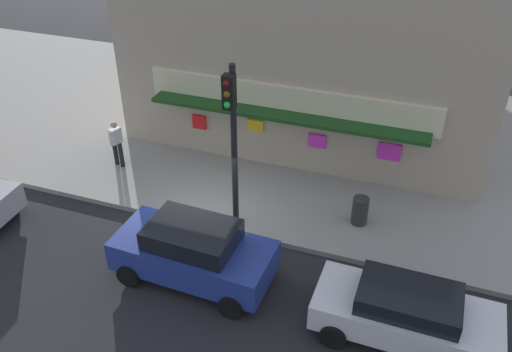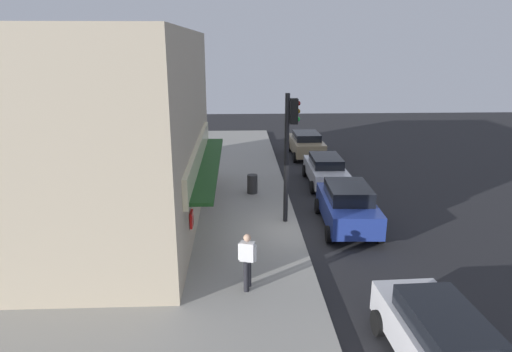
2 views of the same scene
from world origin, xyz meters
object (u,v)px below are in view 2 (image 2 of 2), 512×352
Objects in this scene: pedestrian at (247,259)px; trash_can at (252,184)px; parked_car_blue at (347,206)px; parked_car_tan at (306,144)px; traffic_light at (290,141)px; parked_car_silver at (443,344)px; parked_car_white at (326,170)px.

trash_can is at bearing -2.88° from pedestrian.
trash_can is 0.21× the size of parked_car_blue.
trash_can is 0.22× the size of parked_car_tan.
traffic_light is 5.68× the size of trash_can.
pedestrian is at bearing 161.12° from traffic_light.
parked_car_blue is (-0.25, -2.33, -2.56)m from traffic_light.
parked_car_blue is (4.85, -4.08, -0.23)m from pedestrian.
traffic_light is at bearing 83.92° from parked_car_blue.
traffic_light reaches higher than parked_car_silver.
parked_car_white is at bearing -0.66° from parked_car_silver.
parked_car_white is 1.00× the size of parked_car_blue.
parked_car_white is at bearing -2.11° from parked_car_blue.
parked_car_tan is (19.98, -0.06, -0.02)m from parked_car_silver.
parked_car_white is 14.02m from parked_car_silver.
parked_car_tan is (16.41, -4.18, -0.29)m from pedestrian.
parked_car_tan is (7.75, -3.74, 0.20)m from trash_can.
trash_can is 4.24m from parked_car_white.
parked_car_white is (1.78, -3.85, 0.16)m from trash_can.
traffic_light is 11.86m from parked_car_tan.
trash_can is 5.27m from parked_car_blue.
parked_car_silver is 19.98m from parked_car_tan.
pedestrian is (-5.10, 1.75, -2.33)m from traffic_light.
pedestrian reaches higher than parked_car_white.
pedestrian is at bearing 177.12° from trash_can.
parked_car_blue is 11.56m from parked_car_tan.
parked_car_blue is at bearing 177.89° from parked_car_white.
parked_car_silver reaches higher than parked_car_white.
parked_car_blue is 1.04× the size of parked_car_tan.
pedestrian is at bearing 165.72° from parked_car_tan.
parked_car_blue reaches higher than parked_car_tan.
traffic_light is 2.97× the size of pedestrian.
trash_can is at bearing 43.71° from parked_car_blue.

